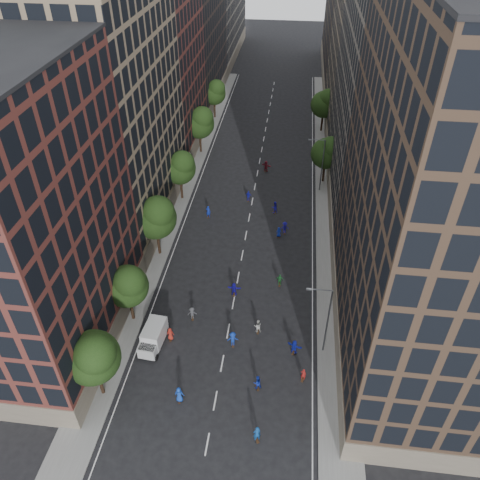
{
  "coord_description": "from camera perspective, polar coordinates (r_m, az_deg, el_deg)",
  "views": [
    {
      "loc": [
        5.64,
        -21.53,
        40.69
      ],
      "look_at": [
        -0.4,
        27.79,
        2.0
      ],
      "focal_mm": 35.0,
      "sensor_mm": 36.0,
      "label": 1
    }
  ],
  "objects": [
    {
      "name": "ground",
      "position": [
        73.98,
        1.46,
        4.53
      ],
      "size": [
        240.0,
        240.0,
        0.0
      ],
      "primitive_type": "plane",
      "color": "black",
      "rests_on": "ground"
    },
    {
      "name": "sidewalk_left",
      "position": [
        82.01,
        -6.45,
        7.97
      ],
      "size": [
        4.0,
        105.0,
        0.15
      ],
      "primitive_type": "cube",
      "color": "slate",
      "rests_on": "ground"
    },
    {
      "name": "sidewalk_right",
      "position": [
        80.34,
        10.62,
        6.84
      ],
      "size": [
        4.0,
        105.0,
        0.15
      ],
      "primitive_type": "cube",
      "color": "slate",
      "rests_on": "ground"
    },
    {
      "name": "bldg_left_a",
      "position": [
        48.22,
        -25.18,
        1.68
      ],
      "size": [
        14.0,
        22.0,
        30.0
      ],
      "primitive_type": "cube",
      "color": "#5D2923",
      "rests_on": "ground"
    },
    {
      "name": "bldg_left_b",
      "position": [
        66.06,
        -16.04,
        15.47
      ],
      "size": [
        14.0,
        26.0,
        34.0
      ],
      "primitive_type": "cube",
      "color": "#836F55",
      "rests_on": "ground"
    },
    {
      "name": "bldg_left_c",
      "position": [
        87.44,
        -10.34,
        19.57
      ],
      "size": [
        14.0,
        20.0,
        28.0
      ],
      "primitive_type": "cube",
      "color": "#5D2923",
      "rests_on": "ground"
    },
    {
      "name": "bldg_left_d",
      "position": [
        109.25,
        -6.87,
        24.61
      ],
      "size": [
        14.0,
        28.0,
        32.0
      ],
      "primitive_type": "cube",
      "color": "black",
      "rests_on": "ground"
    },
    {
      "name": "bldg_left_e",
      "position": [
        142.44,
        -3.49,
        26.64
      ],
      "size": [
        14.0,
        40.0,
        26.0
      ],
      "primitive_type": "cube",
      "color": "#5B544B",
      "rests_on": "ground"
    },
    {
      "name": "bldg_right_a",
      "position": [
        45.03,
        23.21,
        4.3
      ],
      "size": [
        14.0,
        30.0,
        36.0
      ],
      "primitive_type": "cube",
      "color": "#412F23",
      "rests_on": "ground"
    },
    {
      "name": "bldg_right_b",
      "position": [
        71.12,
        18.11,
        16.23
      ],
      "size": [
        14.0,
        28.0,
        33.0
      ],
      "primitive_type": "cube",
      "color": "#5B544B",
      "rests_on": "ground"
    },
    {
      "name": "bldg_right_c",
      "position": [
        96.32,
        16.0,
        22.67
      ],
      "size": [
        14.0,
        26.0,
        35.0
      ],
      "primitive_type": "cube",
      "color": "#836F55",
      "rests_on": "ground"
    },
    {
      "name": "bldg_right_d",
      "position": [
        128.83,
        14.19,
        25.41
      ],
      "size": [
        14.0,
        40.0,
        30.0
      ],
      "primitive_type": "cube",
      "color": "#412F23",
      "rests_on": "ground"
    },
    {
      "name": "tree_left_0",
      "position": [
        46.13,
        -17.43,
        -13.39
      ],
      "size": [
        5.2,
        5.2,
        8.83
      ],
      "color": "black",
      "rests_on": "ground"
    },
    {
      "name": "tree_left_1",
      "position": [
        52.58,
        -13.52,
        -5.34
      ],
      "size": [
        4.8,
        4.8,
        8.21
      ],
      "color": "black",
      "rests_on": "ground"
    },
    {
      "name": "tree_left_2",
      "position": [
        60.82,
        -10.2,
        2.86
      ],
      "size": [
        5.6,
        5.6,
        9.45
      ],
      "color": "black",
      "rests_on": "ground"
    },
    {
      "name": "tree_left_3",
      "position": [
        72.54,
        -7.27,
        8.85
      ],
      "size": [
        5.0,
        5.0,
        8.58
      ],
      "color": "black",
      "rests_on": "ground"
    },
    {
      "name": "tree_left_4",
      "position": [
        86.37,
        -4.87,
        14.16
      ],
      "size": [
        5.4,
        5.4,
        9.08
      ],
      "color": "black",
      "rests_on": "ground"
    },
    {
      "name": "tree_left_5",
      "position": [
        101.12,
        -3.09,
        17.59
      ],
      "size": [
        4.8,
        4.8,
        8.33
      ],
      "color": "black",
      "rests_on": "ground"
    },
    {
      "name": "tree_right_a",
      "position": [
        77.95,
        10.63,
        10.51
      ],
      "size": [
        5.0,
        5.0,
        8.39
      ],
      "color": "black",
      "rests_on": "ground"
    },
    {
      "name": "tree_right_b",
      "position": [
        96.06,
        10.34,
        16.12
      ],
      "size": [
        5.2,
        5.2,
        8.83
      ],
      "color": "black",
      "rests_on": "ground"
    },
    {
      "name": "streetlamp_near",
      "position": [
        49.07,
        10.43,
        -9.3
      ],
      "size": [
        2.64,
        0.22,
        9.06
      ],
      "color": "#595B60",
      "rests_on": "ground"
    },
    {
      "name": "streetlamp_far",
      "position": [
        75.57,
        9.86,
        9.28
      ],
      "size": [
        2.64,
        0.22,
        9.06
      ],
      "color": "#595B60",
      "rests_on": "ground"
    },
    {
      "name": "cargo_van",
      "position": [
        52.59,
        -10.55,
        -11.53
      ],
      "size": [
        2.48,
        4.68,
        2.41
      ],
      "rotation": [
        0.0,
        0.0,
        -0.08
      ],
      "color": "silver",
      "rests_on": "ground"
    },
    {
      "name": "skater_0",
      "position": [
        48.18,
        -7.41,
        -18.21
      ],
      "size": [
        0.92,
        0.61,
        1.85
      ],
      "primitive_type": "imported",
      "rotation": [
        0.0,
        0.0,
        3.16
      ],
      "color": "#1540B1",
      "rests_on": "ground"
    },
    {
      "name": "skater_1",
      "position": [
        45.68,
        2.08,
        -22.54
      ],
      "size": [
        0.83,
        0.7,
        1.93
      ],
      "primitive_type": "imported",
      "rotation": [
        0.0,
        0.0,
        3.55
      ],
      "color": "#11448E",
      "rests_on": "ground"
    },
    {
      "name": "skater_2",
      "position": [
        48.71,
        2.12,
        -16.98
      ],
      "size": [
        1.02,
        0.92,
        1.72
      ],
      "primitive_type": "imported",
      "rotation": [
        0.0,
        0.0,
        3.53
      ],
      "color": "#13299E",
      "rests_on": "ground"
    },
    {
      "name": "skater_3",
      "position": [
        51.96,
        -0.89,
        -11.99
      ],
      "size": [
        1.34,
        0.93,
        1.89
      ],
      "primitive_type": "imported",
      "rotation": [
        0.0,
        0.0,
        3.34
      ],
      "color": "#1334A1",
      "rests_on": "ground"
    },
    {
      "name": "skater_4",
      "position": [
        52.7,
        -10.43,
        -12.07
      ],
      "size": [
        1.06,
        0.58,
        1.72
      ],
      "primitive_type": "imported",
      "rotation": [
        0.0,
        0.0,
        3.31
      ],
      "color": "#13439C",
      "rests_on": "ground"
    },
    {
      "name": "skater_5",
      "position": [
        51.65,
        6.62,
        -12.84
      ],
      "size": [
        1.74,
        1.09,
        1.79
      ],
      "primitive_type": "imported",
      "rotation": [
        0.0,
        0.0,
        2.77
      ],
      "color": "#1521B1",
      "rests_on": "ground"
    },
    {
      "name": "skater_6",
      "position": [
        53.15,
        -8.48,
        -11.29
      ],
      "size": [
        0.81,
        0.54,
        1.62
      ],
      "primitive_type": "imported",
      "rotation": [
        0.0,
        0.0,
        3.17
      ],
      "color": "#A7261B",
      "rests_on": "ground"
    },
    {
      "name": "skater_7",
      "position": [
        49.76,
        7.72,
        -15.95
      ],
      "size": [
        0.63,
        0.49,
        1.54
      ],
      "primitive_type": "imported",
      "rotation": [
        0.0,
        0.0,
        2.92
      ],
      "color": "#A21D1B",
      "rests_on": "ground"
    },
    {
      "name": "skater_8",
      "position": [
        53.29,
        2.17,
        -10.48
      ],
      "size": [
        0.93,
        0.77,
        1.74
      ],
      "primitive_type": "imported",
      "rotation": [
        0.0,
        0.0,
        3.27
      ],
      "color": "beige",
      "rests_on": "ground"
    },
    {
      "name": "skater_9",
      "position": [
        54.93,
        -5.85,
        -8.89
      ],
      "size": [
        1.16,
        0.82,
        1.64
      ],
      "primitive_type": "imported",
      "rotation": [
        0.0,
        0.0,
        3.35
      ],
      "color": "#47474C",
      "rests_on": "ground"
    },
    {
      "name": "skater_10",
      "position": [
        58.85,
        4.88,
        -4.89
      ],
      "size": [
        0.99,
        0.43,
        1.67
      ],
      "primitive_type": "imported",
      "rotation": [
        0.0,
        0.0,
        3.12
      ],
      "color": "#1D6229",
      "rests_on": "ground"
    },
    {
      "name": "skater_11",
      "position": [
        57.36,
        -0.73,
        -6.03
      ],
      "size": [
        1.67,
        0.59,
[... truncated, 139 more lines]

